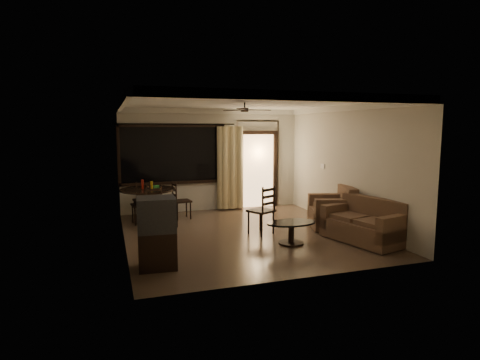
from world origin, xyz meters
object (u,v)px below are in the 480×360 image
object	(u,v)px
dining_table	(148,196)
dining_chair_north	(142,207)
dining_chair_east	(181,208)
sofa	(366,225)
dining_chair_west	(142,212)
coffee_table	(291,229)
armchair	(334,211)
tv_cabinet	(157,233)
dining_chair_south	(157,217)
side_chair	(261,219)

from	to	relation	value
dining_table	dining_chair_north	distance (m)	0.64
dining_chair_east	sofa	size ratio (longest dim) A/B	0.54
dining_table	dining_chair_west	world-z (taller)	dining_table
sofa	coffee_table	world-z (taller)	sofa
dining_chair_west	armchair	xyz separation A→B (m)	(4.14, -1.84, 0.10)
tv_cabinet	coffee_table	size ratio (longest dim) A/B	1.16
coffee_table	dining_chair_east	bearing A→B (deg)	119.77
sofa	armchair	xyz separation A→B (m)	(-0.00, 1.17, 0.05)
dining_table	dining_chair_north	xyz separation A→B (m)	(-0.10, 0.52, -0.36)
dining_chair_west	dining_chair_north	distance (m)	0.63
dining_chair_west	dining_chair_north	size ratio (longest dim) A/B	1.00
dining_chair_south	sofa	xyz separation A→B (m)	(3.88, -2.27, 0.04)
dining_table	armchair	bearing A→B (deg)	-26.07
tv_cabinet	coffee_table	bearing A→B (deg)	14.83
side_chair	tv_cabinet	bearing A→B (deg)	3.84
dining_chair_east	side_chair	bearing A→B (deg)	-152.26
dining_chair_south	armchair	distance (m)	4.03
armchair	dining_table	bearing A→B (deg)	170.90
coffee_table	armchair	bearing A→B (deg)	29.94
side_chair	coffee_table	bearing A→B (deg)	79.91
coffee_table	side_chair	xyz separation A→B (m)	(-0.28, 0.90, 0.02)
dining_chair_south	armchair	bearing A→B (deg)	-22.64
dining_chair_east	coffee_table	xyz separation A→B (m)	(1.66, -2.90, 0.01)
dining_chair_south	sofa	size ratio (longest dim) A/B	0.54
tv_cabinet	coffee_table	world-z (taller)	tv_cabinet
dining_chair_north	tv_cabinet	distance (m)	3.88
dining_chair_east	armchair	world-z (taller)	armchair
dining_chair_north	side_chair	world-z (taller)	side_chair
dining_chair_north	tv_cabinet	size ratio (longest dim) A/B	0.82
dining_chair_north	armchair	xyz separation A→B (m)	(4.07, -2.47, 0.10)
sofa	armchair	bearing A→B (deg)	76.30
dining_chair_south	dining_chair_north	world-z (taller)	same
coffee_table	dining_table	bearing A→B (deg)	131.62
dining_chair_east	armchair	distance (m)	3.75
sofa	dining_chair_south	bearing A→B (deg)	135.83
dining_chair_west	dining_chair_south	world-z (taller)	same
tv_cabinet	side_chair	xyz separation A→B (m)	(2.39, 1.44, -0.27)
dining_chair_west	tv_cabinet	bearing A→B (deg)	-7.07
armchair	dining_chair_south	bearing A→B (deg)	-178.79
tv_cabinet	sofa	distance (m)	4.17
sofa	dining_chair_east	bearing A→B (deg)	120.53
dining_chair_east	dining_chair_north	xyz separation A→B (m)	(-0.92, 0.42, 0.00)
dining_table	coffee_table	size ratio (longest dim) A/B	1.30
dining_chair_west	tv_cabinet	xyz separation A→B (m)	(-0.01, -3.24, 0.30)
tv_cabinet	dining_chair_north	bearing A→B (deg)	92.16
tv_cabinet	armchair	size ratio (longest dim) A/B	1.00
dining_chair_west	armchair	world-z (taller)	armchair
tv_cabinet	armchair	world-z (taller)	tv_cabinet
dining_table	dining_chair_east	size ratio (longest dim) A/B	1.38
dining_chair_west	dining_chair_south	xyz separation A→B (m)	(0.27, -0.75, 0.02)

